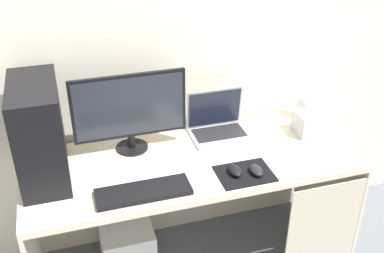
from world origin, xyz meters
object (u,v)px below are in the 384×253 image
at_px(pc_tower, 39,132).
at_px(projector, 314,122).
at_px(monitor, 130,110).
at_px(mouse_left, 235,171).
at_px(laptop, 218,125).
at_px(speaker, 303,107).
at_px(mouse_right, 256,170).
at_px(subwoofer, 128,247).
at_px(keyboard, 143,192).

height_order(pc_tower, projector, pc_tower).
height_order(monitor, projector, monitor).
bearing_deg(mouse_left, laptop, 82.33).
bearing_deg(speaker, mouse_left, -144.41).
xyz_separation_m(projector, mouse_left, (-0.55, -0.24, -0.04)).
bearing_deg(mouse_right, pc_tower, 163.61).
relative_size(laptop, subwoofer, 1.11).
distance_m(speaker, subwoofer, 1.25).
distance_m(keyboard, mouse_right, 0.53).
xyz_separation_m(speaker, keyboard, (-1.00, -0.42, -0.06)).
xyz_separation_m(pc_tower, subwoofer, (0.34, 0.04, -0.82)).
bearing_deg(subwoofer, laptop, 9.63).
bearing_deg(projector, pc_tower, 179.78).
distance_m(monitor, speaker, 1.00).
distance_m(laptop, speaker, 0.52).
relative_size(mouse_left, subwoofer, 0.34).
bearing_deg(subwoofer, projector, -2.44).
relative_size(pc_tower, speaker, 3.28).
height_order(projector, mouse_right, projector).
height_order(speaker, mouse_left, speaker).
bearing_deg(monitor, mouse_right, -36.59).
bearing_deg(keyboard, speaker, 22.92).
height_order(keyboard, mouse_left, mouse_left).
bearing_deg(laptop, monitor, -176.80).
xyz_separation_m(mouse_right, subwoofer, (-0.59, 0.31, -0.61)).
height_order(pc_tower, mouse_right, pc_tower).
distance_m(laptop, keyboard, 0.64).
xyz_separation_m(keyboard, mouse_left, (0.44, 0.02, 0.01)).
distance_m(speaker, mouse_right, 0.64).
bearing_deg(monitor, keyboard, -93.17).
bearing_deg(keyboard, projector, 15.05).
bearing_deg(projector, speaker, 82.87).
xyz_separation_m(monitor, laptop, (0.47, 0.03, -0.17)).
distance_m(monitor, projector, 0.98).
xyz_separation_m(pc_tower, keyboard, (0.40, -0.27, -0.22)).
bearing_deg(monitor, speaker, 2.85).
xyz_separation_m(projector, mouse_right, (-0.45, -0.27, -0.04)).
bearing_deg(pc_tower, laptop, 8.43).
relative_size(keyboard, mouse_left, 4.38).
relative_size(laptop, mouse_left, 3.23).
distance_m(pc_tower, speaker, 1.42).
bearing_deg(subwoofer, speaker, 6.21).
distance_m(monitor, mouse_left, 0.58).
bearing_deg(keyboard, pc_tower, 146.06).
bearing_deg(mouse_left, subwoofer, 149.77).
distance_m(pc_tower, projector, 1.40).
bearing_deg(laptop, mouse_left, -97.67).
distance_m(speaker, projector, 0.16).
bearing_deg(mouse_left, projector, 24.16).
bearing_deg(monitor, mouse_left, -40.40).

